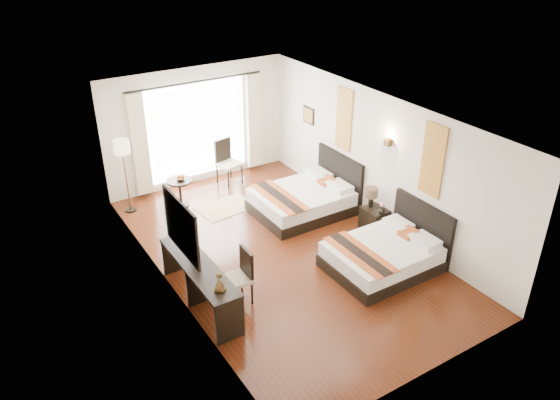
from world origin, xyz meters
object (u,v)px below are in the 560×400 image
bed_near (386,254)px  bed_far (305,199)px  fruit_bowl (181,179)px  window_chair (229,170)px  floor_lamp (122,152)px  desk_chair (238,286)px  vase (382,210)px  table_lamp (371,194)px  side_table (180,193)px  television (190,244)px  nightstand (374,220)px  console_desk (200,284)px

bed_near → bed_far: size_ratio=0.95×
fruit_bowl → window_chair: window_chair is taller
floor_lamp → desk_chair: bearing=-82.6°
window_chair → vase: bearing=8.8°
desk_chair → table_lamp: bearing=-166.7°
side_table → fruit_bowl: (0.04, -0.00, 0.34)m
vase → fruit_bowl: size_ratio=0.75×
table_lamp → floor_lamp: (-3.99, 3.33, 0.63)m
vase → side_table: 4.43m
table_lamp → television: television is taller
bed_near → side_table: bearing=118.2°
bed_far → nightstand: bearing=-62.2°
table_lamp → floor_lamp: 5.24m
nightstand → vase: size_ratio=3.46×
bed_far → table_lamp: bearing=-59.8°
bed_far → bed_near: bearing=-88.9°
floor_lamp → console_desk: bearing=-90.3°
vase → floor_lamp: floor_lamp is taller
floor_lamp → window_chair: size_ratio=1.54×
side_table → fruit_bowl: size_ratio=3.19×
television → desk_chair: television is taller
table_lamp → bed_near: bearing=-118.6°
bed_far → floor_lamp: size_ratio=1.23×
nightstand → window_chair: size_ratio=0.48×
nightstand → fruit_bowl: fruit_bowl is taller
table_lamp → desk_chair: bearing=-168.5°
desk_chair → fruit_bowl: (0.55, 3.65, 0.37)m
fruit_bowl → bed_far: bearing=-37.6°
nightstand → television: bearing=178.8°
bed_near → television: size_ratio=2.52×
floor_lamp → fruit_bowl: bearing=-19.8°
window_chair → table_lamp: bearing=10.8°
bed_far → window_chair: 2.28m
television → desk_chair: bearing=-125.7°
console_desk → desk_chair: (0.55, -0.30, -0.08)m
nightstand → side_table: side_table is taller
bed_near → fruit_bowl: (-2.22, 4.22, 0.38)m
floor_lamp → side_table: (1.04, -0.39, -1.09)m
nightstand → desk_chair: (-3.47, -0.56, 0.05)m
bed_far → floor_lamp: bearing=147.6°
bed_far → vase: (0.74, -1.62, 0.27)m
window_chair → bed_near: bearing=-3.1°
nightstand → console_desk: 4.03m
window_chair → console_desk: bearing=-46.0°
table_lamp → side_table: size_ratio=0.65×
bed_far → vase: bearing=-65.6°
table_lamp → console_desk: table_lamp is taller
desk_chair → vase: bearing=-172.4°
side_table → window_chair: (1.46, 0.48, 0.01)m
floor_lamp → television: bearing=-90.0°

